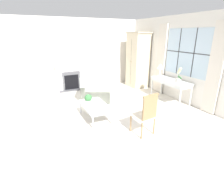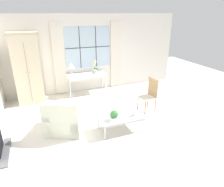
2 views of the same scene
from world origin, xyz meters
name	(u,v)px [view 1 (image 1 of 2)]	position (x,y,z in m)	size (l,w,h in m)	color
ground_plane	(101,118)	(0.00, 0.00, 0.00)	(14.00, 14.00, 0.00)	silver
wall_back_windowed	(186,60)	(0.00, 3.02, 1.39)	(7.20, 0.14, 2.80)	silver
wall_left	(85,54)	(-3.03, 0.60, 1.40)	(0.06, 7.20, 2.80)	silver
fireplace	(71,74)	(-2.91, -0.09, 0.67)	(0.34, 1.26, 2.06)	#515156
armoire	(138,60)	(-2.13, 2.62, 1.15)	(0.91, 0.73, 2.28)	beige
console_table	(171,82)	(-0.18, 2.66, 0.65)	(1.43, 0.56, 0.73)	silver
table_lamp	(160,67)	(-0.73, 2.64, 1.09)	(0.26, 0.26, 0.46)	silver
potted_orchid	(179,76)	(0.13, 2.66, 0.92)	(0.21, 0.17, 0.48)	#BCB7AD
armchair_upholstered	(95,92)	(-1.35, 0.37, 0.29)	(1.19, 1.23, 0.89)	beige
side_chair_wooden	(146,113)	(1.24, 0.58, 0.56)	(0.49, 0.49, 1.01)	beige
coffee_table	(95,106)	(-0.04, -0.14, 0.35)	(1.13, 0.62, 0.39)	silver
potted_plant_small	(88,99)	(-0.27, -0.25, 0.51)	(0.20, 0.20, 0.25)	white
pillar_candle	(96,108)	(0.27, -0.25, 0.45)	(0.12, 0.12, 0.13)	silver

